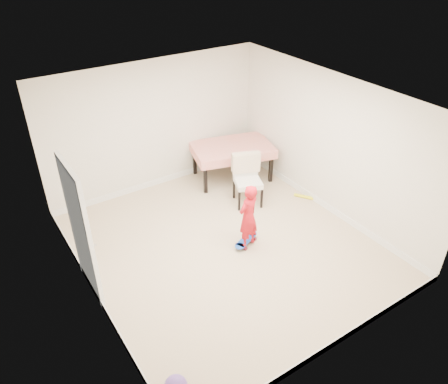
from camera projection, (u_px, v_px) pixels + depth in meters
ground at (226, 246)px, 7.44m from camera, size 5.00×5.00×0.00m
ceiling at (226, 101)px, 6.07m from camera, size 4.50×5.00×0.04m
wall_back at (155, 126)px, 8.50m from camera, size 4.50×0.04×2.60m
wall_front at (346, 273)px, 5.00m from camera, size 4.50×0.04×2.60m
wall_left at (84, 228)px, 5.71m from camera, size 0.04×5.00×2.60m
wall_right at (329, 145)px, 7.79m from camera, size 0.04×5.00×2.60m
door at (81, 233)px, 6.07m from camera, size 0.11×0.94×2.11m
baseboard_back at (160, 181)px, 9.17m from camera, size 4.50×0.02×0.12m
baseboard_front at (332, 344)px, 5.65m from camera, size 4.50×0.02×0.12m
baseboard_left at (98, 297)px, 6.36m from camera, size 0.02×5.00×0.12m
baseboard_right at (322, 203)px, 8.46m from camera, size 0.02×5.00×0.12m
dining_table at (232, 162)px, 9.21m from camera, size 1.82×1.40×0.76m
dining_chair at (248, 181)px, 8.31m from camera, size 0.73×0.78×0.99m
skateboard at (246, 241)px, 7.48m from camera, size 0.61×0.42×0.09m
child at (248, 218)px, 7.13m from camera, size 0.48×0.38×1.16m
foam_toy at (304, 197)px, 8.70m from camera, size 0.27×0.37×0.06m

